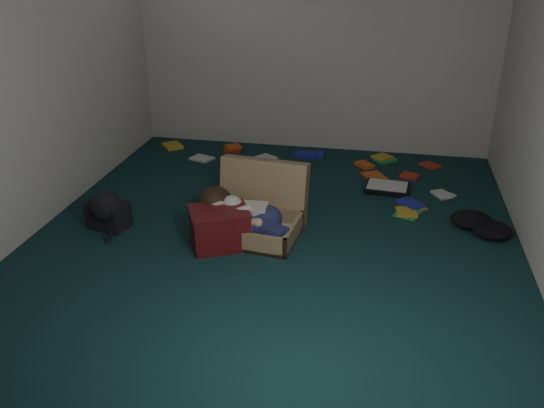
% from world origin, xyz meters
% --- Properties ---
extents(floor, '(4.50, 4.50, 0.00)m').
position_xyz_m(floor, '(0.00, 0.00, 0.00)').
color(floor, '#123133').
rests_on(floor, ground).
extents(wall_back, '(4.50, 0.00, 4.50)m').
position_xyz_m(wall_back, '(0.00, 2.25, 1.30)').
color(wall_back, silver).
rests_on(wall_back, ground).
extents(wall_front, '(4.50, 0.00, 4.50)m').
position_xyz_m(wall_front, '(0.00, -2.25, 1.30)').
color(wall_front, silver).
rests_on(wall_front, ground).
extents(wall_left, '(0.00, 4.50, 4.50)m').
position_xyz_m(wall_left, '(-2.00, 0.00, 1.30)').
color(wall_left, silver).
rests_on(wall_left, ground).
extents(suitcase, '(0.84, 0.82, 0.56)m').
position_xyz_m(suitcase, '(-0.18, 0.07, 0.17)').
color(suitcase, '#9D7E56').
rests_on(suitcase, floor).
extents(person, '(0.82, 0.46, 0.35)m').
position_xyz_m(person, '(-0.25, -0.12, 0.21)').
color(person, beige).
rests_on(person, suitcase).
extents(maroon_bin, '(0.57, 0.53, 0.32)m').
position_xyz_m(maroon_bin, '(-0.40, -0.27, 0.16)').
color(maroon_bin, '#591215').
rests_on(maroon_bin, floor).
extents(backpack, '(0.48, 0.42, 0.25)m').
position_xyz_m(backpack, '(-1.43, -0.14, 0.12)').
color(backpack, black).
rests_on(backpack, floor).
extents(clothing_pile, '(0.52, 0.48, 0.13)m').
position_xyz_m(clothing_pile, '(1.70, 0.44, 0.07)').
color(clothing_pile, black).
rests_on(clothing_pile, floor).
extents(paper_tray, '(0.45, 0.36, 0.06)m').
position_xyz_m(paper_tray, '(0.90, 1.12, 0.03)').
color(paper_tray, black).
rests_on(paper_tray, floor).
extents(book_scatter, '(3.26, 1.61, 0.02)m').
position_xyz_m(book_scatter, '(0.31, 1.58, 0.01)').
color(book_scatter, gold).
rests_on(book_scatter, floor).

